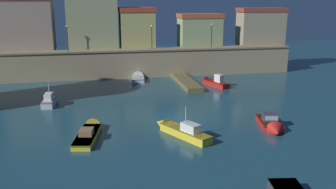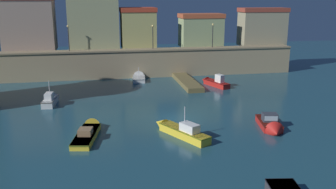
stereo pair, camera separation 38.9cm
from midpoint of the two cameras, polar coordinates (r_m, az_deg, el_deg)
name	(u,v)px [view 2 (the right image)]	position (r m, az deg, el deg)	size (l,w,h in m)	color
ground_plane	(177,119)	(39.08, 1.62, -3.80)	(126.99, 126.99, 0.00)	#1E4756
quay_wall	(148,63)	(59.94, -2.89, 4.86)	(47.56, 2.59, 4.40)	#9E8966
old_town_backdrop	(127,25)	(62.27, -6.02, 10.49)	(46.65, 5.13, 9.00)	gray
pier_dock	(187,82)	(54.84, 3.11, 1.92)	(2.26, 10.88, 0.70)	brown
quay_lamp_0	(68,34)	(58.94, -14.72, 8.87)	(0.32, 0.32, 3.87)	black
quay_lamp_1	(153,33)	(59.45, -2.13, 9.30)	(0.32, 0.32, 3.73)	black
quay_lamp_2	(213,32)	(61.65, 7.00, 9.44)	(0.32, 0.32, 3.83)	black
moored_boat_0	(51,99)	(46.72, -17.14, -0.71)	(1.69, 5.00, 3.13)	silver
moored_boat_1	(214,82)	(54.29, 7.22, 1.90)	(3.13, 5.91, 2.03)	red
moored_boat_2	(179,130)	(34.56, 2.08, -5.43)	(4.47, 6.85, 3.13)	gold
moored_boat_3	(271,125)	(37.36, 15.68, -4.54)	(2.71, 5.26, 1.94)	red
moored_boat_5	(139,77)	(58.06, -4.26, 2.60)	(2.30, 4.94, 2.68)	silver
moored_boat_6	(89,131)	(35.59, -11.62, -5.45)	(2.88, 7.22, 1.58)	gold
mooring_buoy_0	(170,128)	(36.51, 0.67, -5.14)	(0.53, 0.53, 0.53)	yellow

